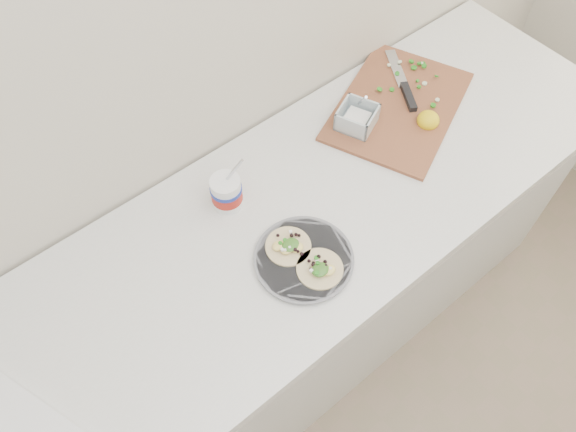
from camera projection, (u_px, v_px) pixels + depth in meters
counter at (260, 311)px, 1.83m from camera, size 2.44×0.66×0.90m
taco_plate at (304, 257)px, 1.41m from camera, size 0.25×0.25×0.04m
tub at (227, 189)px, 1.47m from camera, size 0.09×0.09×0.19m
cutboard at (394, 104)px, 1.71m from camera, size 0.57×0.50×0.07m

